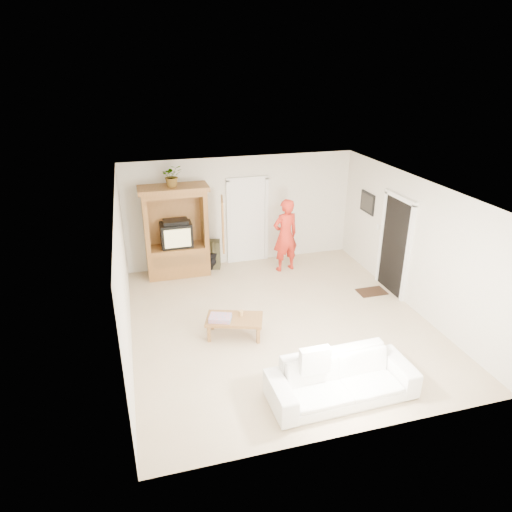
{
  "coord_description": "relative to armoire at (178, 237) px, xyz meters",
  "views": [
    {
      "loc": [
        -2.45,
        -7.15,
        4.61
      ],
      "look_at": [
        -0.3,
        0.6,
        1.15
      ],
      "focal_mm": 32.0,
      "sensor_mm": 36.0,
      "label": 1
    }
  ],
  "objects": [
    {
      "name": "man",
      "position": [
        2.44,
        -0.45,
        -0.04
      ],
      "size": [
        0.7,
        0.53,
        1.74
      ],
      "primitive_type": "imported",
      "rotation": [
        0.0,
        0.0,
        3.33
      ],
      "color": "red",
      "rests_on": "floor"
    },
    {
      "name": "doorway_right",
      "position": [
        4.3,
        -2.06,
        0.11
      ],
      "size": [
        0.05,
        0.9,
        2.04
      ],
      "primitive_type": "cube",
      "color": "black",
      "rests_on": "floor"
    },
    {
      "name": "floor",
      "position": [
        1.58,
        -2.66,
        -0.91
      ],
      "size": [
        6.0,
        6.0,
        0.0
      ],
      "primitive_type": "plane",
      "color": "tan",
      "rests_on": "ground"
    },
    {
      "name": "armoire",
      "position": [
        0.0,
        0.0,
        0.0
      ],
      "size": [
        1.82,
        1.14,
        2.1
      ],
      "color": "brown",
      "rests_on": "floor"
    },
    {
      "name": "sofa",
      "position": [
        1.78,
        -4.93,
        -0.59
      ],
      "size": [
        2.19,
        0.91,
        0.63
      ],
      "primitive_type": "imported",
      "rotation": [
        0.0,
        0.0,
        0.03
      ],
      "color": "white",
      "rests_on": "floor"
    },
    {
      "name": "doormat",
      "position": [
        3.88,
        -2.06,
        -0.9
      ],
      "size": [
        0.6,
        0.4,
        0.02
      ],
      "primitive_type": "cube",
      "color": "#382316",
      "rests_on": "floor"
    },
    {
      "name": "framed_picture",
      "position": [
        4.31,
        -0.76,
        0.69
      ],
      "size": [
        0.03,
        0.6,
        0.48
      ],
      "primitive_type": "cube",
      "color": "black",
      "rests_on": "wall_right"
    },
    {
      "name": "backpack_black",
      "position": [
        0.76,
        0.06,
        -0.69
      ],
      "size": [
        0.39,
        0.28,
        0.43
      ],
      "primitive_type": null,
      "rotation": [
        0.0,
        0.0,
        0.23
      ],
      "color": "black",
      "rests_on": "floor"
    },
    {
      "name": "towel",
      "position": [
        0.38,
        -2.92,
        -0.5
      ],
      "size": [
        0.45,
        0.4,
        0.08
      ],
      "primitive_type": "cube",
      "rotation": [
        0.0,
        0.0,
        -0.36
      ],
      "color": "#FE5458",
      "rests_on": "coffee_table"
    },
    {
      "name": "coffee_table",
      "position": [
        0.64,
        -2.92,
        -0.58
      ],
      "size": [
        1.12,
        0.84,
        0.37
      ],
      "rotation": [
        0.0,
        0.0,
        -0.32
      ],
      "color": "brown",
      "rests_on": "floor"
    },
    {
      "name": "plant",
      "position": [
        -0.02,
        -0.03,
        1.43
      ],
      "size": [
        0.44,
        0.39,
        0.47
      ],
      "primitive_type": "imported",
      "rotation": [
        0.0,
        0.0,
        0.05
      ],
      "color": "#4C7238",
      "rests_on": "armoire"
    },
    {
      "name": "wall_back",
      "position": [
        1.58,
        0.34,
        0.39
      ],
      "size": [
        5.5,
        0.0,
        5.5
      ],
      "primitive_type": "plane",
      "rotation": [
        1.57,
        0.0,
        0.0
      ],
      "color": "silver",
      "rests_on": "floor"
    },
    {
      "name": "door_back",
      "position": [
        1.73,
        0.31,
        0.11
      ],
      "size": [
        0.85,
        0.05,
        2.04
      ],
      "primitive_type": "cube",
      "color": "white",
      "rests_on": "floor"
    },
    {
      "name": "backpack_olive",
      "position": [
        0.8,
        0.11,
        -0.56
      ],
      "size": [
        0.43,
        0.36,
        0.7
      ],
      "primitive_type": null,
      "rotation": [
        0.0,
        0.0,
        -0.27
      ],
      "color": "#47442B",
      "rests_on": "floor"
    },
    {
      "name": "wall_right",
      "position": [
        4.33,
        -2.66,
        0.39
      ],
      "size": [
        0.0,
        6.0,
        6.0
      ],
      "primitive_type": "plane",
      "rotation": [
        1.57,
        0.0,
        -1.57
      ],
      "color": "silver",
      "rests_on": "floor"
    },
    {
      "name": "wall_front",
      "position": [
        1.58,
        -5.66,
        0.39
      ],
      "size": [
        5.5,
        0.0,
        5.5
      ],
      "primitive_type": "plane",
      "rotation": [
        -1.57,
        0.0,
        0.0
      ],
      "color": "silver",
      "rests_on": "floor"
    },
    {
      "name": "wall_left",
      "position": [
        -1.17,
        -2.66,
        0.39
      ],
      "size": [
        0.0,
        6.0,
        6.0
      ],
      "primitive_type": "plane",
      "rotation": [
        1.57,
        0.0,
        1.57
      ],
      "color": "silver",
      "rests_on": "floor"
    },
    {
      "name": "candle",
      "position": [
        0.77,
        -2.88,
        -0.49
      ],
      "size": [
        0.08,
        0.08,
        0.1
      ],
      "primitive_type": "cylinder",
      "color": "tan",
      "rests_on": "coffee_table"
    },
    {
      "name": "ceiling",
      "position": [
        1.58,
        -2.66,
        1.69
      ],
      "size": [
        6.0,
        6.0,
        0.0
      ],
      "primitive_type": "plane",
      "rotation": [
        3.14,
        0.0,
        0.0
      ],
      "color": "white",
      "rests_on": "floor"
    }
  ]
}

